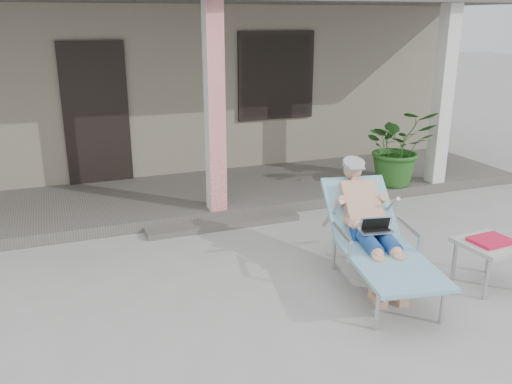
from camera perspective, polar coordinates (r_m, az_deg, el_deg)
name	(u,v)px	position (r m, az deg, el deg)	size (l,w,h in m)	color
ground	(281,291)	(5.42, 2.61, -10.40)	(60.00, 60.00, 0.00)	#9E9E99
house	(151,65)	(11.07, -11.00, 12.94)	(10.40, 5.40, 3.30)	gray
porch_deck	(200,195)	(8.01, -5.88, -0.30)	(10.00, 2.00, 0.15)	#605B56
porch_overhang	(195,0)	(7.56, -6.45, 19.49)	(10.00, 2.30, 2.85)	silver
porch_step	(224,224)	(6.98, -3.40, -3.36)	(2.00, 0.30, 0.07)	#605B56
lounger	(375,211)	(5.47, 12.40, -1.99)	(1.02, 1.93, 1.21)	#B7B7BC
side_table	(490,246)	(5.82, 23.44, -5.28)	(0.60, 0.60, 0.50)	#ABABA6
potted_palm	(398,147)	(8.37, 14.74, 4.64)	(1.04, 0.90, 1.16)	#26591E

